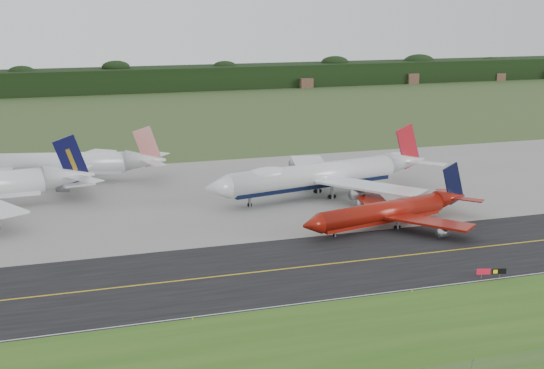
{
  "coord_description": "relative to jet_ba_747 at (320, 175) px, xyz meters",
  "views": [
    {
      "loc": [
        -56.17,
        -122.48,
        45.6
      ],
      "look_at": [
        -9.7,
        22.0,
        8.79
      ],
      "focal_mm": 50.0,
      "sensor_mm": 36.0,
      "label": 1
    }
  ],
  "objects": [
    {
      "name": "ground",
      "position": [
        -8.63,
        -41.33,
        -5.3
      ],
      "size": [
        600.0,
        600.0,
        0.0
      ],
      "primitive_type": "plane",
      "color": "#324922",
      "rests_on": "ground"
    },
    {
      "name": "grass_verge",
      "position": [
        -8.63,
        -76.33,
        -5.3
      ],
      "size": [
        400.0,
        30.0,
        0.01
      ],
      "primitive_type": "cube",
      "color": "#2C5D1B",
      "rests_on": "ground"
    },
    {
      "name": "taxiway",
      "position": [
        -8.63,
        -45.33,
        -5.29
      ],
      "size": [
        400.0,
        32.0,
        0.02
      ],
      "primitive_type": "cube",
      "color": "black",
      "rests_on": "ground"
    },
    {
      "name": "apron",
      "position": [
        -8.63,
        9.67,
        -5.29
      ],
      "size": [
        400.0,
        78.0,
        0.01
      ],
      "primitive_type": "cube",
      "color": "gray",
      "rests_on": "ground"
    },
    {
      "name": "taxiway_centreline",
      "position": [
        -8.63,
        -45.33,
        -5.27
      ],
      "size": [
        400.0,
        0.4,
        0.0
      ],
      "primitive_type": "cube",
      "color": "gold",
      "rests_on": "taxiway"
    },
    {
      "name": "taxiway_edge_line",
      "position": [
        -8.63,
        -60.83,
        -5.27
      ],
      "size": [
        400.0,
        0.25,
        0.0
      ],
      "primitive_type": "cube",
      "color": "silver",
      "rests_on": "taxiway"
    },
    {
      "name": "perimeter_fence",
      "position": [
        -8.63,
        -89.33,
        -4.2
      ],
      "size": [
        320.0,
        0.1,
        320.0
      ],
      "color": "slate",
      "rests_on": "ground"
    },
    {
      "name": "horizon_treeline",
      "position": [
        -8.63,
        232.44,
        0.17
      ],
      "size": [
        700.0,
        25.0,
        12.0
      ],
      "color": "black",
      "rests_on": "ground"
    },
    {
      "name": "jet_ba_747",
      "position": [
        0.0,
        0.0,
        0.0
      ],
      "size": [
        61.61,
        50.28,
        15.58
      ],
      "color": "silver",
      "rests_on": "ground"
    },
    {
      "name": "jet_red_737",
      "position": [
        4.86,
        -27.41,
        -2.09
      ],
      "size": [
        42.62,
        34.1,
        11.62
      ],
      "color": "maroon",
      "rests_on": "ground"
    },
    {
      "name": "jet_star_tail",
      "position": [
        -58.4,
        34.33,
        -0.49
      ],
      "size": [
        54.28,
        44.59,
        14.44
      ],
      "color": "silver",
      "rests_on": "ground"
    },
    {
      "name": "taxiway_sign",
      "position": [
        7.41,
        -60.33,
        -4.1
      ],
      "size": [
        5.0,
        1.38,
        1.7
      ],
      "color": "slate",
      "rests_on": "ground"
    },
    {
      "name": "edge_marker_left",
      "position": [
        -44.28,
        -61.83,
        -5.05
      ],
      "size": [
        0.16,
        0.16,
        0.5
      ],
      "primitive_type": "cylinder",
      "color": "yellow",
      "rests_on": "ground"
    },
    {
      "name": "edge_marker_center",
      "position": [
        -8.27,
        -61.83,
        -5.05
      ],
      "size": [
        0.16,
        0.16,
        0.5
      ],
      "primitive_type": "cylinder",
      "color": "yellow",
      "rests_on": "ground"
    }
  ]
}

